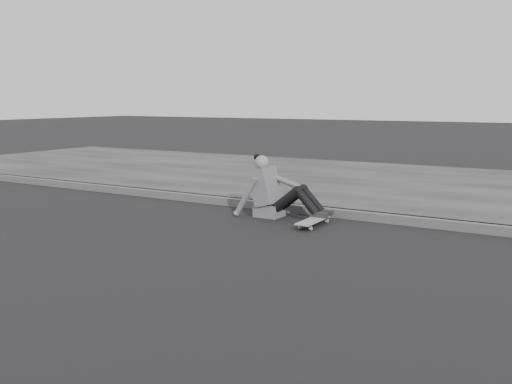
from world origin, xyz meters
TOP-DOWN VIEW (x-y plane):
  - ground at (0.00, 0.00)m, footprint 80.00×80.00m
  - curb at (0.00, 2.58)m, footprint 24.00×0.16m
  - sidewalk at (0.00, 5.60)m, footprint 24.00×6.00m
  - skateboard at (-0.91, 1.90)m, footprint 0.20×0.78m
  - seated_woman at (-1.65, 2.14)m, footprint 1.38×0.46m

SIDE VIEW (x-z plane):
  - ground at x=0.00m, z-range 0.00..0.00m
  - curb at x=0.00m, z-range 0.00..0.12m
  - sidewalk at x=0.00m, z-range 0.00..0.12m
  - skateboard at x=-0.91m, z-range 0.03..0.12m
  - seated_woman at x=-1.65m, z-range -0.08..0.80m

